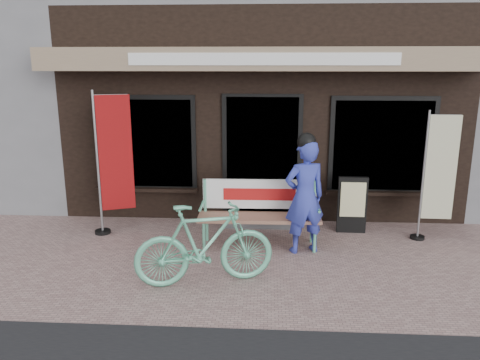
# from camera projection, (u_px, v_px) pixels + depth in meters

# --- Properties ---
(ground) EXTENTS (70.00, 70.00, 0.00)m
(ground) POSITION_uv_depth(u_px,v_px,m) (259.00, 268.00, 6.32)
(ground) COLOR #A5837E
(ground) RESTS_ON ground
(storefront) EXTENTS (7.00, 6.77, 6.00)m
(storefront) POSITION_uv_depth(u_px,v_px,m) (265.00, 49.00, 10.39)
(storefront) COLOR black
(storefront) RESTS_ON ground
(bench) EXTENTS (1.83, 0.50, 0.99)m
(bench) POSITION_uv_depth(u_px,v_px,m) (259.00, 208.00, 7.03)
(bench) COLOR #61BE98
(bench) RESTS_ON ground
(person) EXTENTS (0.70, 0.57, 1.76)m
(person) POSITION_uv_depth(u_px,v_px,m) (305.00, 195.00, 6.68)
(person) COLOR #323DAD
(person) RESTS_ON ground
(bicycle) EXTENTS (1.80, 0.94, 1.04)m
(bicycle) POSITION_uv_depth(u_px,v_px,m) (205.00, 244.00, 5.77)
(bicycle) COLOR #61BE98
(bicycle) RESTS_ON ground
(nobori_red) EXTENTS (0.68, 0.37, 2.30)m
(nobori_red) POSITION_uv_depth(u_px,v_px,m) (113.00, 161.00, 7.39)
(nobori_red) COLOR gray
(nobori_red) RESTS_ON ground
(nobori_cream) EXTENTS (0.59, 0.23, 2.02)m
(nobori_cream) POSITION_uv_depth(u_px,v_px,m) (437.00, 175.00, 7.11)
(nobori_cream) COLOR gray
(nobori_cream) RESTS_ON ground
(menu_stand) EXTENTS (0.47, 0.11, 0.93)m
(menu_stand) POSITION_uv_depth(u_px,v_px,m) (352.00, 204.00, 7.54)
(menu_stand) COLOR black
(menu_stand) RESTS_ON ground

